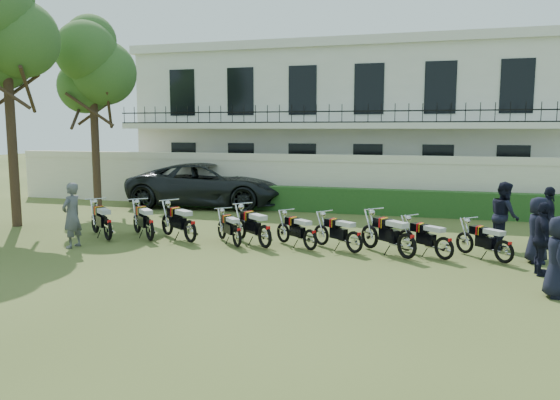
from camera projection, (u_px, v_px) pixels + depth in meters
The scene contains 23 objects.
ground at pixel (268, 249), 15.44m from camera, with size 100.00×100.00×0.00m, color #3D491D.
perimeter_wall at pixel (325, 181), 22.90m from camera, with size 30.00×0.35×2.30m.
hedge at pixel (345, 201), 21.94m from camera, with size 18.00×0.60×1.00m, color #19461A.
building at pixel (349, 122), 28.23m from camera, with size 20.40×9.60×7.40m.
tree_west_mid at pixel (6, 29), 18.15m from camera, with size 3.40×3.20×8.82m.
tree_west_near at pixel (93, 66), 21.92m from camera, with size 3.40×3.20×7.90m.
motorcycle_0 at pixel (108, 224), 16.36m from camera, with size 1.67×1.46×1.15m.
motorcycle_1 at pixel (150, 224), 16.35m from camera, with size 1.57×1.53×1.14m.
motorcycle_2 at pixel (190, 226), 16.07m from camera, with size 1.80×1.31×1.16m.
motorcycle_3 at pixel (237, 232), 15.52m from camera, with size 1.29×1.40×0.99m.
motorcycle_4 at pixel (265, 231), 15.31m from camera, with size 1.66×1.45×1.15m.
motorcycle_5 at pixel (310, 235), 15.08m from camera, with size 1.52×1.22×1.01m.
motorcycle_6 at pixel (354, 237), 14.75m from camera, with size 1.62×1.14×1.03m.
motorcycle_7 at pixel (407, 240), 14.06m from camera, with size 1.65×1.51×1.16m.
motorcycle_8 at pixel (444, 243), 13.97m from camera, with size 1.54×1.25×1.03m.
motorcycle_9 at pixel (504, 246), 13.62m from camera, with size 1.38×1.36×1.01m.
suv at pixel (208, 185), 23.74m from camera, with size 3.14×6.80×1.89m, color black.
inspector at pixel (72, 215), 15.49m from camera, with size 0.68×0.45×1.86m, color slate.
officer_0 at pixel (558, 257), 10.92m from camera, with size 0.81×0.53×1.66m, color black.
officer_2 at pixel (542, 239), 12.55m from camera, with size 1.00×0.42×1.71m, color black.
officer_3 at pixel (537, 230), 13.76m from camera, with size 0.82×0.53×1.68m, color black.
officer_4 at pixel (504, 215), 15.35m from camera, with size 0.93×0.72×1.91m, color black.
officer_5 at pixel (548, 218), 15.37m from camera, with size 1.03×0.43×1.77m, color black.
Camera 1 is at (4.59, -14.42, 3.38)m, focal length 35.00 mm.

